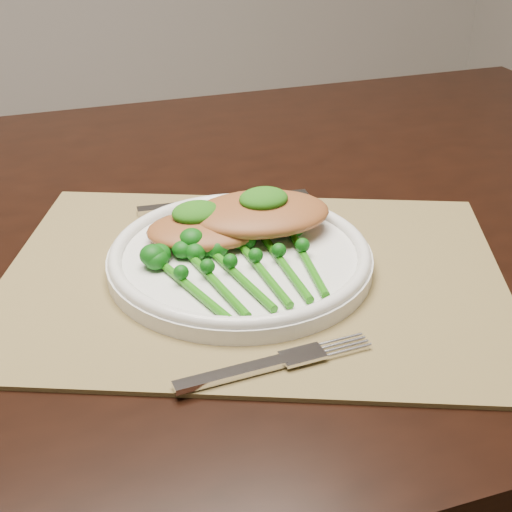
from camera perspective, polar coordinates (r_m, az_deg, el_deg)
name	(u,v)px	position (r m, az deg, el deg)	size (l,w,h in m)	color
dining_table	(158,469)	(1.03, -7.87, -16.49)	(1.65, 0.99, 0.75)	black
placemat	(253,276)	(0.70, -0.24, -1.61)	(0.49, 0.36, 0.00)	olive
dinner_plate	(240,256)	(0.71, -1.29, -0.03)	(0.26, 0.26, 0.02)	white
knife	(208,204)	(0.84, -3.89, 4.19)	(0.20, 0.04, 0.01)	silver
fork	(287,359)	(0.59, 2.51, -8.27)	(0.17, 0.02, 0.01)	silver
chicken_fillet_left	(205,230)	(0.73, -4.11, 2.08)	(0.12, 0.08, 0.02)	#9B592D
chicken_fillet_right	(260,213)	(0.74, 0.36, 3.44)	(0.15, 0.10, 0.03)	#9B592D
pesto_dollop_left	(196,212)	(0.73, -4.81, 3.50)	(0.05, 0.04, 0.02)	#144C0A
pesto_dollop_right	(264,199)	(0.73, 0.61, 4.61)	(0.05, 0.04, 0.02)	#144C0A
broccolini_bundle	(252,275)	(0.66, -0.36, -1.50)	(0.14, 0.16, 0.04)	#1D6C0E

